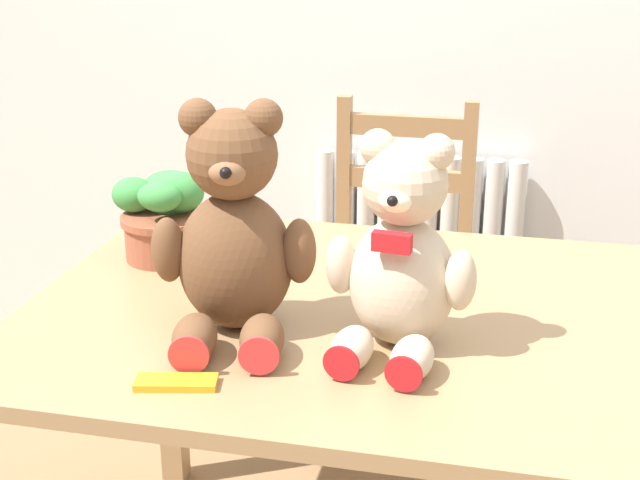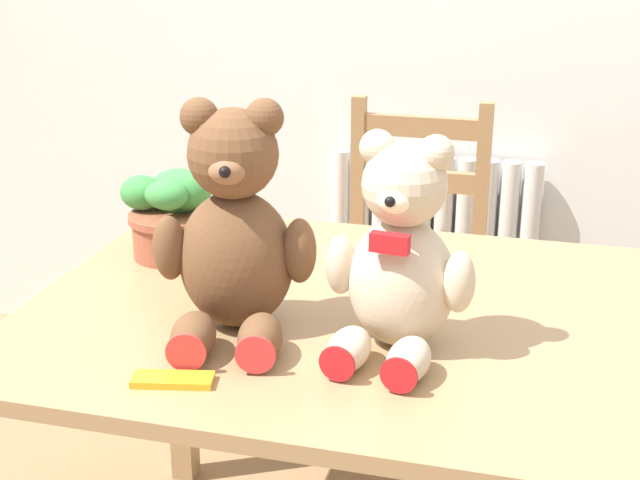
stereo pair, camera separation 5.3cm
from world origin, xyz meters
TOP-DOWN VIEW (x-y plane):
  - radiator at (-0.07, 1.66)m, footprint 0.68×0.10m
  - dining_table at (0.00, 0.48)m, footprint 1.36×0.96m
  - wooden_chair_behind at (-0.09, 1.34)m, footprint 0.41×0.41m
  - teddy_bear_left at (-0.25, 0.34)m, footprint 0.29×0.32m
  - teddy_bear_right at (0.05, 0.34)m, footprint 0.27×0.27m
  - potted_plant at (-0.51, 0.66)m, footprint 0.21×0.20m
  - chocolate_bar at (-0.28, 0.12)m, footprint 0.14×0.07m

SIDE VIEW (x-z plane):
  - radiator at x=-0.07m, z-range -0.03..0.73m
  - wooden_chair_behind at x=-0.09m, z-range -0.02..0.95m
  - dining_table at x=0.00m, z-range 0.29..1.05m
  - chocolate_bar at x=-0.28m, z-range 0.76..0.78m
  - potted_plant at x=-0.51m, z-range 0.76..0.96m
  - teddy_bear_right at x=0.05m, z-range 0.74..1.11m
  - teddy_bear_left at x=-0.25m, z-range 0.73..1.15m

